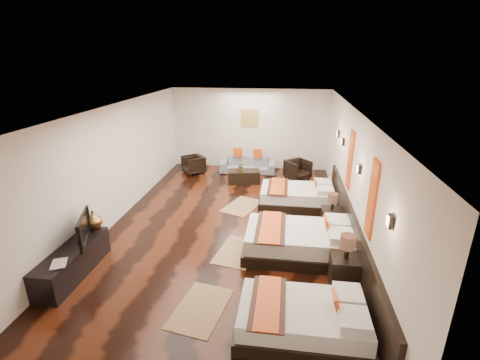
# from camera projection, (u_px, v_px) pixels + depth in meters

# --- Properties ---
(floor) EXTENTS (5.50, 9.50, 0.01)m
(floor) POSITION_uv_depth(u_px,v_px,m) (227.00, 227.00, 8.26)
(floor) COLOR black
(floor) RESTS_ON ground
(ceiling) EXTENTS (5.50, 9.50, 0.01)m
(ceiling) POSITION_uv_depth(u_px,v_px,m) (225.00, 109.00, 7.30)
(ceiling) COLOR white
(ceiling) RESTS_ON floor
(back_wall) EXTENTS (5.50, 0.01, 2.80)m
(back_wall) POSITION_uv_depth(u_px,v_px,m) (250.00, 129.00, 12.20)
(back_wall) COLOR silver
(back_wall) RESTS_ON floor
(left_wall) EXTENTS (0.01, 9.50, 2.80)m
(left_wall) POSITION_uv_depth(u_px,v_px,m) (111.00, 167.00, 8.14)
(left_wall) COLOR silver
(left_wall) RESTS_ON floor
(right_wall) EXTENTS (0.01, 9.50, 2.80)m
(right_wall) POSITION_uv_depth(u_px,v_px,m) (352.00, 177.00, 7.43)
(right_wall) COLOR silver
(right_wall) RESTS_ON floor
(headboard_panel) EXTENTS (0.08, 6.60, 0.90)m
(headboard_panel) POSITION_uv_depth(u_px,v_px,m) (351.00, 234.00, 7.01)
(headboard_panel) COLOR black
(headboard_panel) RESTS_ON floor
(bed_near) EXTENTS (1.93, 1.21, 0.73)m
(bed_near) POSITION_uv_depth(u_px,v_px,m) (304.00, 319.00, 5.05)
(bed_near) COLOR black
(bed_near) RESTS_ON floor
(bed_mid) EXTENTS (2.24, 1.41, 0.86)m
(bed_mid) POSITION_uv_depth(u_px,v_px,m) (300.00, 241.00, 7.07)
(bed_mid) COLOR black
(bed_mid) RESTS_ON floor
(bed_far) EXTENTS (2.03, 1.27, 0.77)m
(bed_far) POSITION_uv_depth(u_px,v_px,m) (298.00, 196.00, 9.39)
(bed_far) COLOR black
(bed_far) RESTS_ON floor
(nightstand_a) EXTENTS (0.50, 0.50, 0.99)m
(nightstand_a) POSITION_uv_depth(u_px,v_px,m) (345.00, 268.00, 6.10)
(nightstand_a) COLOR black
(nightstand_a) RESTS_ON floor
(nightstand_b) EXTENTS (0.45, 0.45, 0.88)m
(nightstand_b) POSITION_uv_depth(u_px,v_px,m) (331.00, 216.00, 8.12)
(nightstand_b) COLOR black
(nightstand_b) RESTS_ON floor
(jute_mat_near) EXTENTS (0.95, 1.31, 0.01)m
(jute_mat_near) POSITION_uv_depth(u_px,v_px,m) (200.00, 308.00, 5.62)
(jute_mat_near) COLOR #98774D
(jute_mat_near) RESTS_ON floor
(jute_mat_mid) EXTENTS (0.96, 1.32, 0.01)m
(jute_mat_mid) POSITION_uv_depth(u_px,v_px,m) (237.00, 251.00, 7.24)
(jute_mat_mid) COLOR #98774D
(jute_mat_mid) RESTS_ON floor
(jute_mat_far) EXTENTS (1.13, 1.39, 0.01)m
(jute_mat_far) POSITION_uv_depth(u_px,v_px,m) (242.00, 206.00, 9.40)
(jute_mat_far) COLOR #98774D
(jute_mat_far) RESTS_ON floor
(tv_console) EXTENTS (0.50, 1.80, 0.55)m
(tv_console) POSITION_uv_depth(u_px,v_px,m) (73.00, 262.00, 6.40)
(tv_console) COLOR black
(tv_console) RESTS_ON floor
(tv) EXTENTS (0.45, 0.92, 0.54)m
(tv) POSITION_uv_depth(u_px,v_px,m) (79.00, 229.00, 6.45)
(tv) COLOR black
(tv) RESTS_ON tv_console
(book) EXTENTS (0.36, 0.40, 0.03)m
(book) POSITION_uv_depth(u_px,v_px,m) (51.00, 265.00, 5.79)
(book) COLOR black
(book) RESTS_ON tv_console
(figurine) EXTENTS (0.43, 0.43, 0.37)m
(figurine) POSITION_uv_depth(u_px,v_px,m) (93.00, 220.00, 7.01)
(figurine) COLOR brown
(figurine) RESTS_ON tv_console
(sofa) EXTENTS (1.92, 0.80, 0.55)m
(sofa) POSITION_uv_depth(u_px,v_px,m) (248.00, 164.00, 12.04)
(sofa) COLOR slate
(sofa) RESTS_ON floor
(armchair_left) EXTENTS (0.94, 0.94, 0.62)m
(armchair_left) POSITION_uv_depth(u_px,v_px,m) (193.00, 164.00, 11.93)
(armchair_left) COLOR black
(armchair_left) RESTS_ON floor
(armchair_right) EXTENTS (0.97, 0.98, 0.64)m
(armchair_right) POSITION_uv_depth(u_px,v_px,m) (298.00, 170.00, 11.37)
(armchair_right) COLOR black
(armchair_right) RESTS_ON floor
(coffee_table) EXTENTS (1.07, 0.67, 0.40)m
(coffee_table) POSITION_uv_depth(u_px,v_px,m) (244.00, 176.00, 11.09)
(coffee_table) COLOR black
(coffee_table) RESTS_ON floor
(table_plant) EXTENTS (0.28, 0.26, 0.27)m
(table_plant) POSITION_uv_depth(u_px,v_px,m) (241.00, 166.00, 10.97)
(table_plant) COLOR #2C5E1F
(table_plant) RESTS_ON coffee_table
(orange_panel_a) EXTENTS (0.04, 0.40, 1.30)m
(orange_panel_a) POSITION_uv_depth(u_px,v_px,m) (372.00, 199.00, 5.56)
(orange_panel_a) COLOR #D86014
(orange_panel_a) RESTS_ON right_wall
(orange_panel_b) EXTENTS (0.04, 0.40, 1.30)m
(orange_panel_b) POSITION_uv_depth(u_px,v_px,m) (350.00, 160.00, 7.61)
(orange_panel_b) COLOR #D86014
(orange_panel_b) RESTS_ON right_wall
(sconce_near) EXTENTS (0.07, 0.12, 0.18)m
(sconce_near) POSITION_uv_depth(u_px,v_px,m) (390.00, 221.00, 4.49)
(sconce_near) COLOR black
(sconce_near) RESTS_ON right_wall
(sconce_mid) EXTENTS (0.07, 0.12, 0.18)m
(sconce_mid) POSITION_uv_depth(u_px,v_px,m) (359.00, 169.00, 6.53)
(sconce_mid) COLOR black
(sconce_mid) RESTS_ON right_wall
(sconce_far) EXTENTS (0.07, 0.12, 0.18)m
(sconce_far) POSITION_uv_depth(u_px,v_px,m) (343.00, 142.00, 8.58)
(sconce_far) COLOR black
(sconce_far) RESTS_ON right_wall
(sconce_lounge) EXTENTS (0.07, 0.12, 0.18)m
(sconce_lounge) POSITION_uv_depth(u_px,v_px,m) (338.00, 134.00, 9.42)
(sconce_lounge) COLOR black
(sconce_lounge) RESTS_ON right_wall
(gold_artwork) EXTENTS (0.60, 0.04, 0.60)m
(gold_artwork) POSITION_uv_depth(u_px,v_px,m) (250.00, 118.00, 12.05)
(gold_artwork) COLOR #AD873F
(gold_artwork) RESTS_ON back_wall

